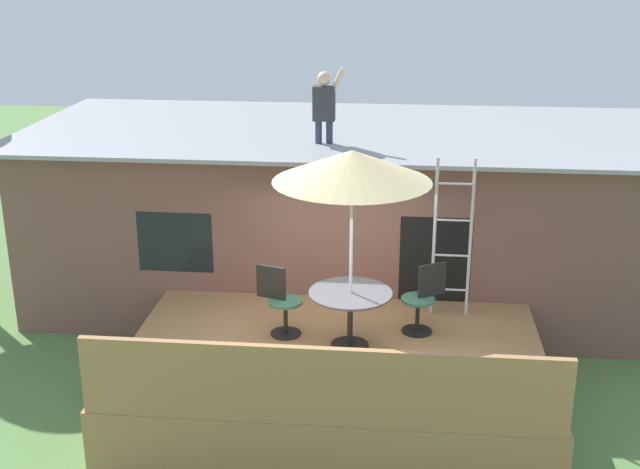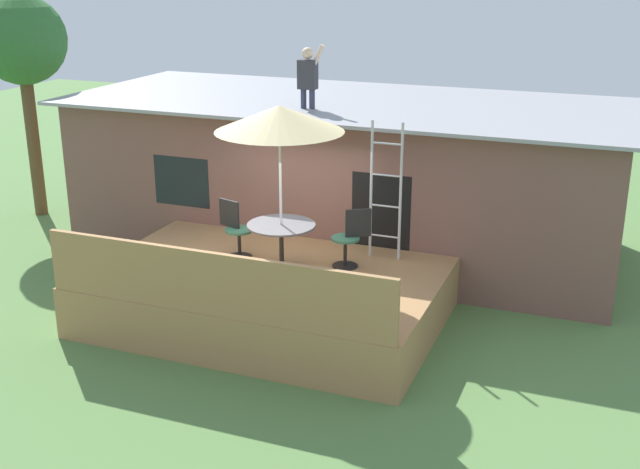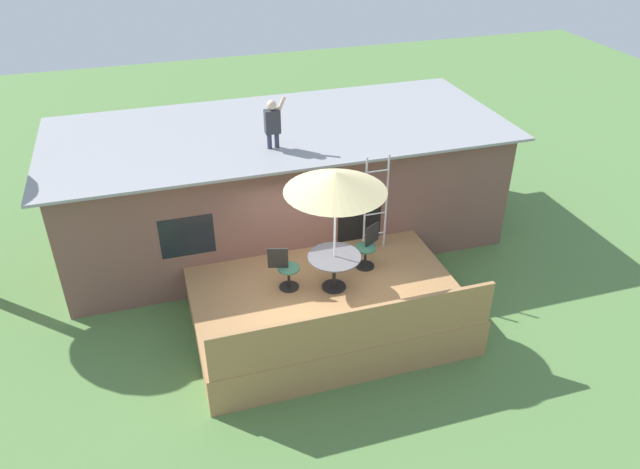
# 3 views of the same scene
# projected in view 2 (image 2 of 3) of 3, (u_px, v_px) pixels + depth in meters

# --- Properties ---
(ground_plane) EXTENTS (40.00, 40.00, 0.00)m
(ground_plane) POSITION_uv_depth(u_px,v_px,m) (270.00, 317.00, 12.66)
(ground_plane) COLOR #567F42
(house) EXTENTS (10.50, 4.50, 2.84)m
(house) POSITION_uv_depth(u_px,v_px,m) (348.00, 174.00, 15.36)
(house) COLOR brown
(house) RESTS_ON ground
(deck) EXTENTS (5.23, 3.66, 0.80)m
(deck) POSITION_uv_depth(u_px,v_px,m) (270.00, 294.00, 12.53)
(deck) COLOR #A87A4C
(deck) RESTS_ON ground
(deck_railing) EXTENTS (5.13, 0.08, 0.90)m
(deck_railing) POSITION_uv_depth(u_px,v_px,m) (212.00, 284.00, 10.69)
(deck_railing) COLOR #A87A4C
(deck_railing) RESTS_ON deck
(patio_table) EXTENTS (1.04, 1.04, 0.74)m
(patio_table) POSITION_uv_depth(u_px,v_px,m) (281.00, 234.00, 12.19)
(patio_table) COLOR black
(patio_table) RESTS_ON deck
(patio_umbrella) EXTENTS (1.90, 1.90, 2.54)m
(patio_umbrella) POSITION_uv_depth(u_px,v_px,m) (279.00, 119.00, 11.61)
(patio_umbrella) COLOR silver
(patio_umbrella) RESTS_ON deck
(step_ladder) EXTENTS (0.52, 0.04, 2.20)m
(step_ladder) POSITION_uv_depth(u_px,v_px,m) (386.00, 191.00, 12.58)
(step_ladder) COLOR silver
(step_ladder) RESTS_ON deck
(person_figure) EXTENTS (0.47, 0.20, 1.11)m
(person_figure) POSITION_uv_depth(u_px,v_px,m) (308.00, 73.00, 13.88)
(person_figure) COLOR #33384C
(person_figure) RESTS_ON house
(patio_chair_left) EXTENTS (0.61, 0.44, 0.92)m
(patio_chair_left) POSITION_uv_depth(u_px,v_px,m) (236.00, 229.00, 12.80)
(patio_chair_left) COLOR black
(patio_chair_left) RESTS_ON deck
(patio_chair_right) EXTENTS (0.57, 0.44, 0.92)m
(patio_chair_right) POSITION_uv_depth(u_px,v_px,m) (350.00, 238.00, 12.40)
(patio_chair_right) COLOR black
(patio_chair_right) RESTS_ON deck
(backyard_tree) EXTENTS (1.85, 1.85, 4.67)m
(backyard_tree) POSITION_uv_depth(u_px,v_px,m) (22.00, 43.00, 16.56)
(backyard_tree) COLOR brown
(backyard_tree) RESTS_ON ground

